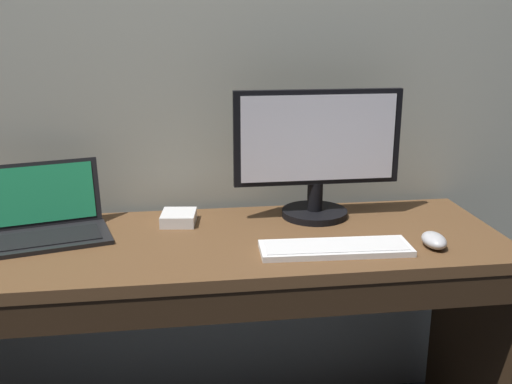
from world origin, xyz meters
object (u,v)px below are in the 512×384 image
Objects in this scene: computer_mouse at (434,240)px; external_drive_box at (179,218)px; laptop_black at (44,220)px; external_monitor at (317,154)px; wired_keyboard at (335,248)px.

external_drive_box is at bearing 158.73° from computer_mouse.
external_drive_box is (-0.72, 0.31, -0.00)m from computer_mouse.
laptop_black reaches higher than computer_mouse.
external_monitor is 0.36m from wired_keyboard.
laptop_black is 0.86m from wired_keyboard.
external_monitor is 0.48m from external_drive_box.
computer_mouse is at bearing -48.09° from external_monitor.
external_drive_box is at bearing 179.67° from external_monitor.
external_monitor is at bearing 87.50° from wired_keyboard.
external_monitor is 1.25× the size of wired_keyboard.
wired_keyboard is at bearing -34.67° from external_drive_box.
laptop_black is 1.14m from computer_mouse.
laptop_black is at bearing 169.32° from computer_mouse.
computer_mouse reaches higher than wired_keyboard.
external_drive_box is at bearing 8.37° from laptop_black.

